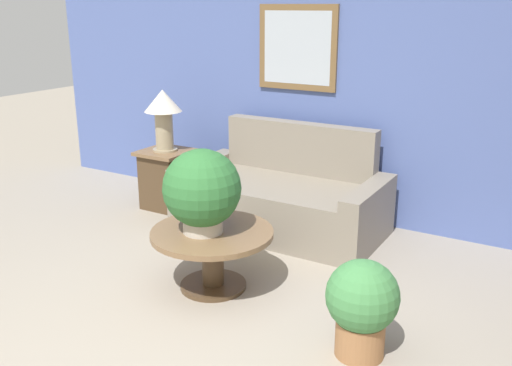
{
  "coord_description": "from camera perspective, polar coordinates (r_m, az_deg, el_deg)",
  "views": [
    {
      "loc": [
        1.85,
        -1.94,
        2.05
      ],
      "look_at": [
        -0.47,
        2.0,
        0.62
      ],
      "focal_mm": 40.0,
      "sensor_mm": 36.0,
      "label": 1
    }
  ],
  "objects": [
    {
      "name": "potted_plant_on_table",
      "position": [
        4.1,
        -5.42,
        -0.72
      ],
      "size": [
        0.57,
        0.57,
        0.62
      ],
      "color": "beige",
      "rests_on": "coffee_table"
    },
    {
      "name": "couch_main",
      "position": [
        5.4,
        2.63,
        -1.51
      ],
      "size": [
        1.92,
        0.98,
        0.97
      ],
      "color": "gray",
      "rests_on": "ground_plane"
    },
    {
      "name": "coffee_table",
      "position": [
        4.28,
        -4.38,
        -6.33
      ],
      "size": [
        0.91,
        0.91,
        0.46
      ],
      "color": "#4C3823",
      "rests_on": "ground_plane"
    },
    {
      "name": "potted_plant_floor",
      "position": [
        3.53,
        10.55,
        -11.83
      ],
      "size": [
        0.44,
        0.44,
        0.62
      ],
      "color": "#9E6B42",
      "rests_on": "ground_plane"
    },
    {
      "name": "table_lamp",
      "position": [
        5.87,
        -9.26,
        7.19
      ],
      "size": [
        0.38,
        0.38,
        0.63
      ],
      "color": "tan",
      "rests_on": "side_table"
    },
    {
      "name": "side_table",
      "position": [
        6.04,
        -8.93,
        0.46
      ],
      "size": [
        0.49,
        0.49,
        0.62
      ],
      "color": "#4C3823",
      "rests_on": "ground_plane"
    },
    {
      "name": "wall_back",
      "position": [
        5.49,
        10.6,
        9.32
      ],
      "size": [
        7.71,
        0.09,
        2.6
      ],
      "color": "#5166A8",
      "rests_on": "ground_plane"
    }
  ]
}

